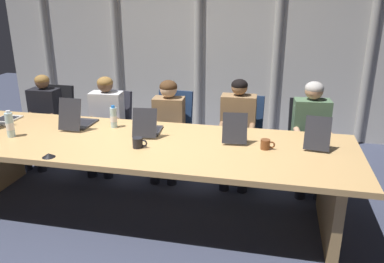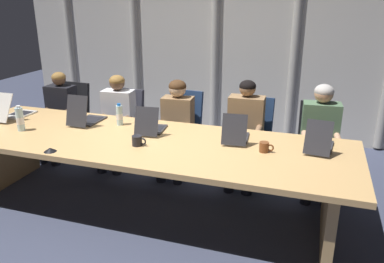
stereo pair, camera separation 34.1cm
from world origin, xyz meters
The scene contains 22 objects.
ground_plane centered at (0.00, 0.00, 0.00)m, with size 12.49×12.49×0.00m, color #383D51.
conference_table centered at (0.00, 0.00, 0.61)m, with size 3.96×1.22×0.76m.
curtain_backdrop centered at (0.00, 2.56, 1.49)m, with size 6.25×0.17×2.99m.
laptop_left_mid centered at (-0.78, 0.27, 0.82)m, with size 0.24×0.43×0.33m.
laptop_center centered at (0.00, 0.22, 0.81)m, with size 0.27×0.41×0.29m.
laptop_right_mid centered at (0.85, 0.25, 0.81)m, with size 0.26×0.41×0.29m.
laptop_right_end centered at (1.60, 0.26, 0.81)m, with size 0.26×0.45×0.30m.
office_chair_left_end centered at (-1.61, 1.10, 0.35)m, with size 0.60×0.60×0.94m.
office_chair_left_mid centered at (-0.81, 1.09, 0.34)m, with size 0.60×0.61×0.91m.
office_chair_center centered at (-0.02, 1.10, 0.35)m, with size 0.60×0.60×0.95m.
office_chair_right_mid centered at (0.85, 1.10, 0.35)m, with size 0.60×0.60×0.94m.
office_chair_right_end centered at (1.61, 1.10, 0.35)m, with size 0.60×0.60×0.94m.
person_left_end centered at (-1.65, 0.93, 0.63)m, with size 0.37×0.55×1.12m.
person_left_mid centered at (-0.80, 0.94, 0.64)m, with size 0.42×0.57×1.13m.
person_center centered at (-0.01, 0.94, 0.64)m, with size 0.40×0.56×1.13m.
person_right_mid centered at (0.81, 0.94, 0.66)m, with size 0.41×0.55×1.17m.
person_right_end centered at (1.61, 0.94, 0.67)m, with size 0.42×0.57×1.18m.
water_bottle_primary centered at (-0.41, 0.33, 0.86)m, with size 0.07×0.07×0.23m.
water_bottle_secondary centered at (-1.26, -0.15, 0.87)m, with size 0.07×0.07×0.26m.
coffee_mug_near centered at (0.03, -0.16, 0.80)m, with size 0.14×0.09×0.09m.
coffee_mug_far centered at (1.15, 0.05, 0.80)m, with size 0.13×0.08×0.09m.
conference_mic_left_side centered at (-0.63, -0.53, 0.77)m, with size 0.11×0.11×0.04m, color black.
Camera 1 is at (1.20, -3.19, 2.03)m, focal length 36.08 mm.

